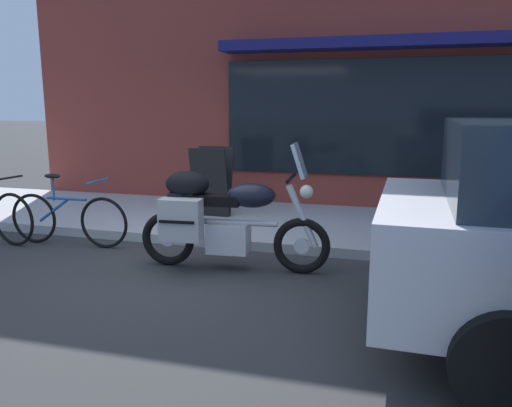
# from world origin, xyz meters

# --- Properties ---
(ground_plane) EXTENTS (80.00, 80.00, 0.00)m
(ground_plane) POSITION_xyz_m (0.00, 0.00, 0.00)
(ground_plane) COLOR #313131
(touring_motorcycle) EXTENTS (2.08, 0.78, 1.38)m
(touring_motorcycle) POSITION_xyz_m (0.67, 0.35, 0.59)
(touring_motorcycle) COLOR black
(touring_motorcycle) RESTS_ON ground_plane
(parked_bicycle) EXTENTS (1.65, 0.48, 0.91)m
(parked_bicycle) POSITION_xyz_m (-1.51, 0.72, 0.36)
(parked_bicycle) COLOR black
(parked_bicycle) RESTS_ON ground_plane
(sandwich_board_sign) EXTENTS (0.55, 0.43, 1.02)m
(sandwich_board_sign) POSITION_xyz_m (-0.17, 2.34, 0.63)
(sandwich_board_sign) COLOR black
(sandwich_board_sign) RESTS_ON sidewalk_curb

